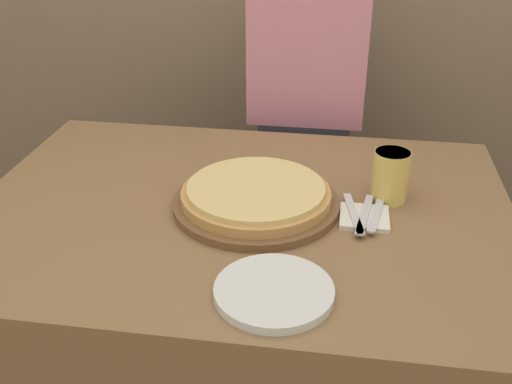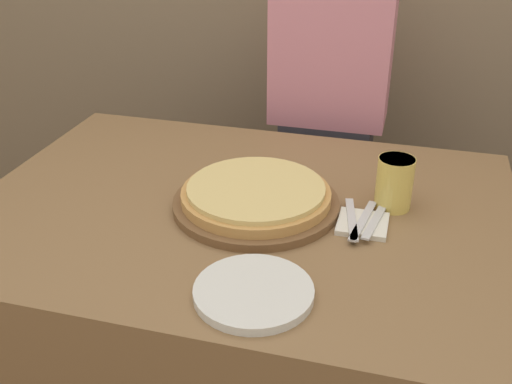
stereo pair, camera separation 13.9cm
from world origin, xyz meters
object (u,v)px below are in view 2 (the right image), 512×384
Objects in this scene: beer_glass at (395,181)px; fork at (352,219)px; pizza_on_board at (256,197)px; diner_person at (327,142)px; dinner_knife at (363,220)px; dinner_plate at (254,292)px; spoon at (374,222)px.

fork is at bearing -127.48° from beer_glass.
diner_person is (0.07, 0.66, -0.13)m from pizza_on_board.
fork is 0.03m from dinner_knife.
diner_person is (-0.02, 0.98, -0.11)m from dinner_plate.
pizza_on_board is at bearing 174.79° from fork.
beer_glass is at bearing 52.52° from fork.
dinner_plate is (-0.22, -0.41, -0.06)m from beer_glass.
dinner_plate is 0.99m from diner_person.
spoon is 0.12× the size of diner_person.
fork and dinner_knife have the same top height.
pizza_on_board reaches higher than dinner_plate.
dinner_knife is at bearing 60.99° from dinner_plate.
pizza_on_board is 1.73× the size of dinner_plate.
beer_glass reaches higher than spoon.
spoon is at bearing 57.50° from dinner_plate.
pizza_on_board reaches higher than fork.
dinner_knife is (-0.06, -0.11, -0.05)m from beer_glass.
dinner_plate is at bearing -122.50° from spoon.
pizza_on_board reaches higher than spoon.
dinner_plate is (0.08, -0.32, -0.02)m from pizza_on_board.
pizza_on_board is 0.25m from dinner_knife.
dinner_knife is at bearing -74.71° from diner_person.
dinner_plate is at bearing -75.55° from pizza_on_board.
dinner_plate is 1.24× the size of fork.
dinner_plate reaches higher than dinner_knife.
pizza_on_board is 0.23m from fork.
dinner_plate is at bearing -88.96° from diner_person.
pizza_on_board is 2.51× the size of spoon.
beer_glass is 0.55× the size of dinner_plate.
dinner_plate reaches higher than fork.
spoon is at bearing -72.77° from diner_person.
spoon is (-0.03, -0.11, -0.05)m from beer_glass.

